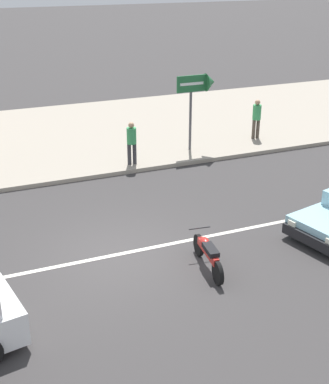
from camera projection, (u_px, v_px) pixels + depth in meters
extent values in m
plane|color=#383535|center=(118.00, 254.00, 13.68)|extent=(160.00, 160.00, 0.00)
cube|color=silver|center=(118.00, 254.00, 13.68)|extent=(50.40, 0.14, 0.01)
cube|color=#9E9384|center=(43.00, 139.00, 22.31)|extent=(68.00, 10.00, 0.15)
cube|color=black|center=(309.00, 240.00, 13.76)|extent=(0.51, 1.72, 0.28)
cube|color=white|center=(292.00, 223.00, 14.16)|extent=(0.13, 0.25, 0.14)
cylinder|color=black|center=(307.00, 219.00, 14.87)|extent=(0.63, 0.35, 0.60)
cylinder|color=black|center=(199.00, 245.00, 13.56)|extent=(0.17, 0.57, 0.56)
cylinder|color=black|center=(218.00, 273.00, 12.34)|extent=(0.17, 0.57, 0.56)
cube|color=red|center=(208.00, 251.00, 12.87)|extent=(0.28, 1.18, 0.18)
cube|color=black|center=(211.00, 250.00, 12.66)|extent=(0.31, 0.64, 0.12)
ellipsoid|color=red|center=(205.00, 242.00, 13.04)|extent=(0.29, 0.43, 0.22)
cylinder|color=#232326|center=(200.00, 228.00, 13.33)|extent=(0.56, 0.10, 0.03)
cylinder|color=#4C4C51|center=(190.00, 121.00, 20.38)|extent=(0.10, 0.10, 2.26)
cube|color=#236638|center=(192.00, 84.00, 19.77)|extent=(1.18, 0.06, 0.61)
cone|color=#236638|center=(210.00, 82.00, 20.04)|extent=(0.36, 0.67, 0.67)
cube|color=white|center=(192.00, 84.00, 19.74)|extent=(0.94, 0.01, 0.10)
cylinder|color=#333338|center=(129.00, 154.00, 19.14)|extent=(0.14, 0.14, 0.77)
cylinder|color=#333338|center=(135.00, 153.00, 19.21)|extent=(0.14, 0.14, 0.77)
cylinder|color=#389956|center=(131.00, 136.00, 18.90)|extent=(0.34, 0.34, 0.58)
sphere|color=tan|center=(131.00, 125.00, 18.74)|extent=(0.21, 0.21, 0.21)
cylinder|color=#4C4238|center=(254.00, 129.00, 21.91)|extent=(0.14, 0.14, 0.80)
cylinder|color=#4C4238|center=(258.00, 129.00, 21.98)|extent=(0.14, 0.14, 0.80)
cylinder|color=#389956|center=(257.00, 112.00, 21.66)|extent=(0.34, 0.34, 0.60)
sphere|color=tan|center=(258.00, 102.00, 21.50)|extent=(0.22, 0.22, 0.22)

